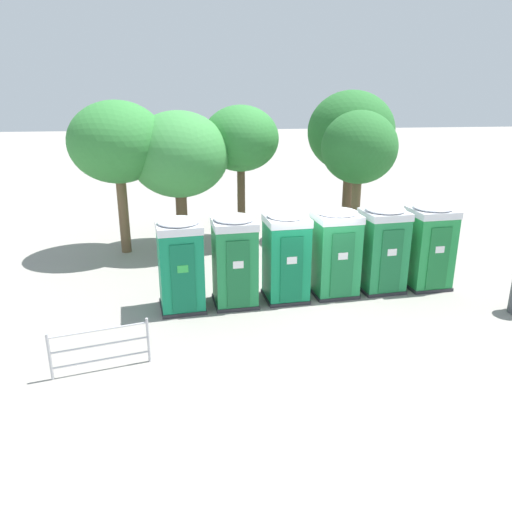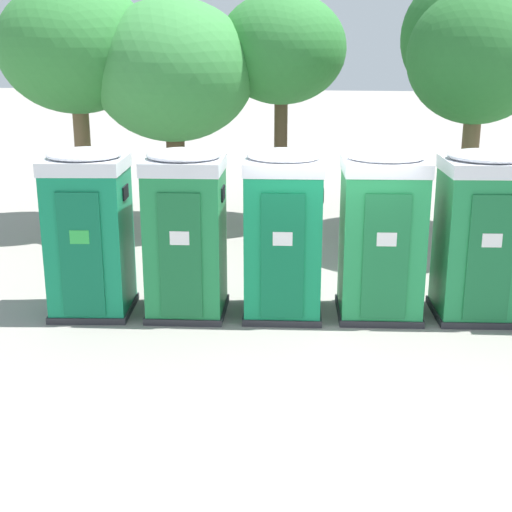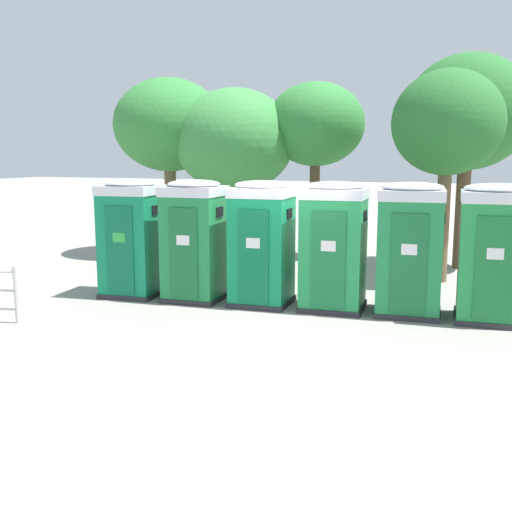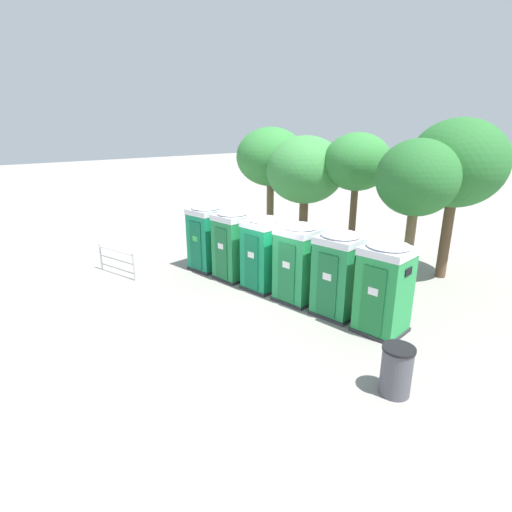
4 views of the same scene
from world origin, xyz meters
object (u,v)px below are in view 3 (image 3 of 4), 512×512
Objects in this scene: portapotty_0 at (132,237)px; portapotty_4 at (410,248)px; portapotty_2 at (262,242)px; street_tree_0 at (468,114)px; portapotty_1 at (195,240)px; street_tree_2 at (448,124)px; street_tree_3 at (169,126)px; portapotty_3 at (334,245)px; street_tree_4 at (234,141)px; portapotty_5 at (493,253)px; street_tree_1 at (316,125)px.

portapotty_0 is 5.86m from portapotty_4.
portapotty_2 is (2.91, 0.30, 0.00)m from portapotty_0.
portapotty_2 is 0.45× the size of street_tree_0.
street_tree_2 is at bearing 39.90° from portapotty_1.
street_tree_3 is (-2.08, 5.28, 2.64)m from portapotty_0.
portapotty_3 is at bearing 6.38° from portapotty_1.
street_tree_4 reaches higher than portapotty_2.
portapotty_0 is at bearing -174.77° from portapotty_5.
street_tree_3 is (-3.54, 5.14, 2.64)m from portapotty_1.
portapotty_1 is at bearing 5.47° from portapotty_0.
street_tree_2 reaches higher than portapotty_2.
street_tree_4 reaches higher than portapotty_5.
portapotty_4 is at bearing -96.40° from street_tree_0.
portapotty_2 is at bearing -130.60° from street_tree_2.
street_tree_2 is 0.94× the size of street_tree_3.
portapotty_1 is 1.00× the size of portapotty_3.
street_tree_3 is (-7.91, 4.67, 2.64)m from portapotty_4.
street_tree_3 is at bearing -173.72° from street_tree_4.
portapotty_3 is 4.68m from street_tree_2.
portapotty_4 is 9.56m from street_tree_3.
portapotty_0 is 4.40m from portapotty_3.
street_tree_2 reaches higher than street_tree_4.
portapotty_3 is (1.46, 0.17, -0.00)m from portapotty_2.
street_tree_0 reaches higher than street_tree_3.
portapotty_1 is 0.51× the size of street_tree_2.
portapotty_5 is at bearing 3.96° from portapotty_3.
portapotty_0 is at bearing -174.53° from portapotty_1.
street_tree_3 is (-8.20, 1.24, 0.17)m from street_tree_2.
portapotty_1 is at bearing -97.62° from street_tree_1.
street_tree_3 is (-5.00, 4.98, 2.64)m from portapotty_2.
portapotty_5 is 4.34m from street_tree_2.
portapotty_2 is at bearing -173.94° from portapotty_4.
portapotty_2 is 0.49× the size of street_tree_1.
street_tree_1 reaches higher than street_tree_2.
street_tree_2 is at bearing 109.35° from portapotty_5.
street_tree_4 is (2.07, 0.23, -0.47)m from street_tree_3.
street_tree_0 is at bearing 43.22° from portapotty_0.
portapotty_4 is 6.17m from street_tree_0.
street_tree_1 is (-2.10, 5.72, 2.62)m from portapotty_3.
portapotty_0 is 7.09m from street_tree_1.
portapotty_5 is at bearing -33.48° from street_tree_4.
portapotty_5 is (7.29, 0.67, -0.00)m from portapotty_0.
portapotty_2 and portapotty_4 have the same top height.
portapotty_0 is at bearing -174.15° from portapotty_2.
street_tree_4 reaches higher than portapotty_3.
portapotty_0 is 0.47× the size of street_tree_3.
portapotty_1 is at bearing -173.76° from portapotty_2.
portapotty_0 is at bearing -136.78° from street_tree_0.
street_tree_2 reaches higher than portapotty_3.
street_tree_0 reaches higher than portapotty_2.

